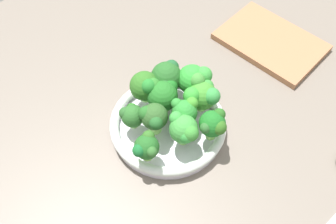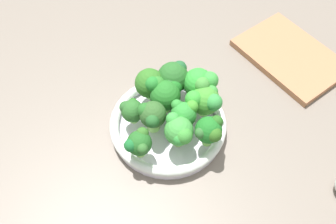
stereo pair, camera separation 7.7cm
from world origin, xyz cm
name	(u,v)px [view 1 (the left image)]	position (x,y,z in cm)	size (l,w,h in cm)	color
ground_plane	(192,134)	(0.00, 0.00, -1.25)	(130.00, 130.00, 2.50)	#72675C
bowl	(168,125)	(-3.55, -3.60, 1.79)	(24.07, 24.07, 3.51)	white
broccoli_floret_0	(132,115)	(-7.64, -9.44, 6.68)	(4.66, 4.61, 5.45)	#85B65D
broccoli_floret_1	(162,95)	(-6.84, -2.13, 7.65)	(6.54, 6.70, 7.21)	#7EB253
broccoli_floret_2	(194,79)	(-5.17, 5.18, 8.03)	(6.51, 6.58, 7.45)	#87BD4F
broccoli_floret_3	(153,117)	(-3.83, -7.16, 7.90)	(5.70, 5.31, 7.11)	#82C558
broccoli_floret_4	(184,130)	(2.33, -4.90, 8.11)	(6.82, 5.55, 7.22)	#7BB255
broccoli_floret_5	(147,148)	(0.24, -12.26, 7.37)	(5.15, 5.45, 6.18)	#9ED966
broccoli_floret_6	(213,125)	(5.11, -0.08, 8.05)	(5.71, 6.09, 7.08)	#82C757
broccoli_floret_7	(202,95)	(-1.37, 3.75, 7.57)	(6.82, 7.25, 6.93)	#97D665
broccoli_floret_8	(147,86)	(-10.29, -3.25, 8.14)	(6.72, 6.17, 7.61)	#82CE64
broccoli_floret_9	(184,111)	(-0.97, -1.73, 7.66)	(5.55, 5.37, 6.72)	#80B15B
broccoli_floret_10	(166,78)	(-9.39, 1.28, 7.99)	(6.53, 6.98, 7.70)	#9CCA6F
cutting_board	(271,42)	(-5.00, 32.17, 0.80)	(24.34, 16.94, 1.60)	#A66C48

